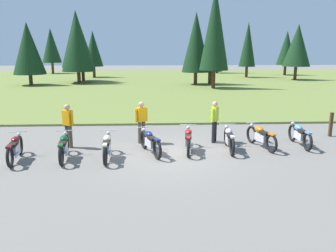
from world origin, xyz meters
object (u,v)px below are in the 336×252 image
object	(u,v)px
motorcycle_cream	(107,146)
motorcycle_sky_blue	(300,135)
motorcycle_orange	(261,136)
rider_near_row_end	(215,119)
rider_in_hivis_vest	(68,123)
motorcycle_british_green	(64,147)
trail_marker_post	(331,124)
motorcycle_navy	(150,142)
motorcycle_silver	(229,139)
motorcycle_maroon	(15,148)
rider_with_back_turned	(141,120)
motorcycle_red	(188,140)

from	to	relation	value
motorcycle_cream	motorcycle_sky_blue	xyz separation A→B (m)	(7.25, 1.29, 0.00)
motorcycle_orange	motorcycle_sky_blue	world-z (taller)	same
rider_near_row_end	rider_in_hivis_vest	bearing A→B (deg)	-175.03
motorcycle_british_green	trail_marker_post	world-z (taller)	trail_marker_post
motorcycle_navy	motorcycle_silver	xyz separation A→B (m)	(2.92, 0.29, 0.00)
motorcycle_maroon	motorcycle_british_green	bearing A→B (deg)	3.25
rider_with_back_turned	trail_marker_post	world-z (taller)	rider_with_back_turned
motorcycle_red	motorcycle_british_green	bearing A→B (deg)	-170.55
motorcycle_navy	motorcycle_orange	xyz separation A→B (m)	(4.20, 0.57, 0.00)
rider_with_back_turned	motorcycle_orange	bearing A→B (deg)	-10.92
motorcycle_silver	rider_in_hivis_vest	bearing A→B (deg)	173.95
motorcycle_navy	rider_with_back_turned	size ratio (longest dim) A/B	1.20
motorcycle_red	motorcycle_silver	bearing A→B (deg)	2.23
motorcycle_maroon	motorcycle_red	xyz separation A→B (m)	(5.92, 0.81, 0.00)
motorcycle_cream	trail_marker_post	xyz separation A→B (m)	(9.20, 2.68, 0.08)
rider_near_row_end	motorcycle_british_green	bearing A→B (deg)	-160.86
rider_near_row_end	motorcycle_sky_blue	bearing A→B (deg)	-11.45
motorcycle_maroon	rider_in_hivis_vest	world-z (taller)	rider_in_hivis_vest
motorcycle_maroon	motorcycle_navy	xyz separation A→B (m)	(4.53, 0.58, 0.00)
motorcycle_red	motorcycle_silver	world-z (taller)	same
rider_near_row_end	rider_in_hivis_vest	distance (m)	5.68
motorcycle_maroon	motorcycle_red	size ratio (longest dim) A/B	1.00
motorcycle_british_green	motorcycle_maroon	bearing A→B (deg)	-176.75
motorcycle_navy	motorcycle_sky_blue	world-z (taller)	same
motorcycle_sky_blue	trail_marker_post	world-z (taller)	trail_marker_post
motorcycle_silver	rider_near_row_end	xyz separation A→B (m)	(-0.36, 1.13, 0.51)
motorcycle_british_green	motorcycle_navy	size ratio (longest dim) A/B	1.04
motorcycle_sky_blue	trail_marker_post	size ratio (longest dim) A/B	2.01
motorcycle_orange	rider_with_back_turned	world-z (taller)	rider_with_back_turned
motorcycle_silver	motorcycle_sky_blue	xyz separation A→B (m)	(2.87, 0.48, 0.00)
motorcycle_sky_blue	motorcycle_maroon	bearing A→B (deg)	-172.57
motorcycle_navy	motorcycle_orange	world-z (taller)	same
rider_in_hivis_vest	motorcycle_british_green	bearing A→B (deg)	-83.64
motorcycle_british_green	trail_marker_post	distance (m)	10.99
motorcycle_navy	rider_near_row_end	size ratio (longest dim) A/B	1.20
rider_in_hivis_vest	motorcycle_navy	bearing A→B (deg)	-16.67
motorcycle_british_green	motorcycle_cream	size ratio (longest dim) A/B	1.00
motorcycle_maroon	rider_with_back_turned	distance (m)	4.68
motorcycle_navy	motorcycle_british_green	bearing A→B (deg)	-170.50
motorcycle_navy	rider_with_back_turned	xyz separation A→B (m)	(-0.35, 1.45, 0.51)
rider_in_hivis_vest	trail_marker_post	size ratio (longest dim) A/B	1.60
motorcycle_orange	trail_marker_post	size ratio (longest dim) A/B	1.98
motorcycle_sky_blue	rider_near_row_end	size ratio (longest dim) A/B	1.26
motorcycle_navy	rider_in_hivis_vest	xyz separation A→B (m)	(-3.09, 0.93, 0.51)
motorcycle_red	motorcycle_maroon	bearing A→B (deg)	-172.20
rider_in_hivis_vest	trail_marker_post	distance (m)	10.90
motorcycle_sky_blue	rider_near_row_end	xyz separation A→B (m)	(-3.22, 0.65, 0.51)
motorcycle_cream	motorcycle_sky_blue	bearing A→B (deg)	10.10
motorcycle_cream	motorcycle_red	xyz separation A→B (m)	(2.86, 0.76, 0.00)
motorcycle_navy	rider_with_back_turned	world-z (taller)	rider_with_back_turned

